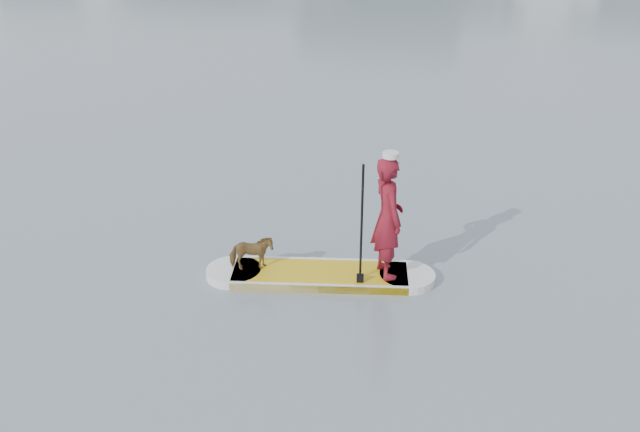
# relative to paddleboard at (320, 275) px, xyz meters

# --- Properties ---
(ground) EXTENTS (140.00, 140.00, 0.00)m
(ground) POSITION_rel_paddleboard_xyz_m (1.11, 0.03, -0.06)
(ground) COLOR slate
(ground) RESTS_ON ground
(paddleboard) EXTENTS (3.25, 1.30, 0.12)m
(paddleboard) POSITION_rel_paddleboard_xyz_m (0.00, 0.00, 0.00)
(paddleboard) COLOR gold
(paddleboard) RESTS_ON ground
(paddler) EXTENTS (0.69, 0.77, 1.77)m
(paddler) POSITION_rel_paddleboard_xyz_m (0.91, 0.18, 0.94)
(paddler) COLOR maroon
(paddler) RESTS_ON paddleboard
(white_cap) EXTENTS (0.22, 0.22, 0.07)m
(white_cap) POSITION_rel_paddleboard_xyz_m (0.91, 0.18, 1.86)
(white_cap) COLOR silver
(white_cap) RESTS_ON paddler
(dog) EXTENTS (0.69, 0.50, 0.53)m
(dog) POSITION_rel_paddleboard_xyz_m (-0.96, -0.19, 0.32)
(dog) COLOR brown
(dog) RESTS_ON paddleboard
(paddle) EXTENTS (0.10, 0.30, 2.00)m
(paddle) POSITION_rel_paddleboard_xyz_m (0.62, -0.16, 0.74)
(paddle) COLOR black
(paddle) RESTS_ON ground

